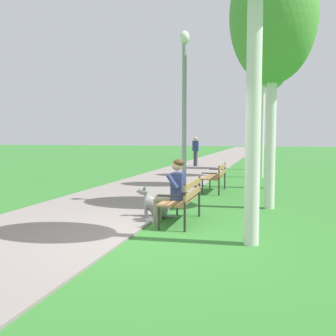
# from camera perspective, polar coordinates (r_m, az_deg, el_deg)

# --- Properties ---
(ground_plane) EXTENTS (120.00, 120.00, 0.00)m
(ground_plane) POSITION_cam_1_polar(r_m,az_deg,el_deg) (6.56, -3.34, -10.26)
(ground_plane) COLOR #33752D
(paved_path) EXTENTS (3.29, 60.00, 0.04)m
(paved_path) POSITION_cam_1_polar(r_m,az_deg,el_deg) (30.30, 7.77, 1.49)
(paved_path) COLOR gray
(paved_path) RESTS_ON ground
(park_bench_near) EXTENTS (0.55, 1.50, 0.85)m
(park_bench_near) POSITION_cam_1_polar(r_m,az_deg,el_deg) (7.58, 2.29, -4.26)
(park_bench_near) COLOR olive
(park_bench_near) RESTS_ON ground
(park_bench_mid) EXTENTS (0.55, 1.50, 0.85)m
(park_bench_mid) POSITION_cam_1_polar(r_m,az_deg,el_deg) (11.87, 7.07, -1.04)
(park_bench_mid) COLOR olive
(park_bench_mid) RESTS_ON ground
(person_seated_on_near_bench) EXTENTS (0.74, 0.49, 1.25)m
(person_seated_on_near_bench) POSITION_cam_1_polar(r_m,az_deg,el_deg) (7.56, 0.69, -2.99)
(person_seated_on_near_bench) COLOR gray
(person_seated_on_near_bench) RESTS_ON ground
(dog_grey) EXTENTS (0.82, 0.39, 0.71)m
(dog_grey) POSITION_cam_1_polar(r_m,az_deg,el_deg) (8.07, -2.00, -5.52)
(dog_grey) COLOR gray
(dog_grey) RESTS_ON ground
(lamp_post_near) EXTENTS (0.24, 0.24, 4.22)m
(lamp_post_near) POSITION_cam_1_polar(r_m,az_deg,el_deg) (9.60, 2.40, 7.62)
(lamp_post_near) COLOR gray
(lamp_post_near) RESTS_ON ground
(birch_tree_second) EXTENTS (1.96, 1.84, 5.95)m
(birch_tree_second) POSITION_cam_1_polar(r_m,az_deg,el_deg) (9.69, 15.16, 20.57)
(birch_tree_second) COLOR silver
(birch_tree_second) RESTS_ON ground
(birch_tree_third) EXTENTS (1.40, 1.30, 6.73)m
(birch_tree_third) POSITION_cam_1_polar(r_m,az_deg,el_deg) (13.48, 14.99, 20.06)
(birch_tree_third) COLOR silver
(birch_tree_third) RESTS_ON ground
(birch_tree_fourth) EXTENTS (1.43, 1.32, 5.85)m
(birch_tree_fourth) POSITION_cam_1_polar(r_m,az_deg,el_deg) (16.58, 13.81, 15.01)
(birch_tree_fourth) COLOR silver
(birch_tree_fourth) RESTS_ON ground
(birch_tree_fifth) EXTENTS (1.48, 1.39, 6.10)m
(birch_tree_fifth) POSITION_cam_1_polar(r_m,az_deg,el_deg) (20.36, 15.01, 13.76)
(birch_tree_fifth) COLOR silver
(birch_tree_fifth) RESTS_ON ground
(pedestrian_distant) EXTENTS (0.32, 0.22, 1.65)m
(pedestrian_distant) POSITION_cam_1_polar(r_m,az_deg,el_deg) (21.53, 4.06, 2.42)
(pedestrian_distant) COLOR #383842
(pedestrian_distant) RESTS_ON ground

